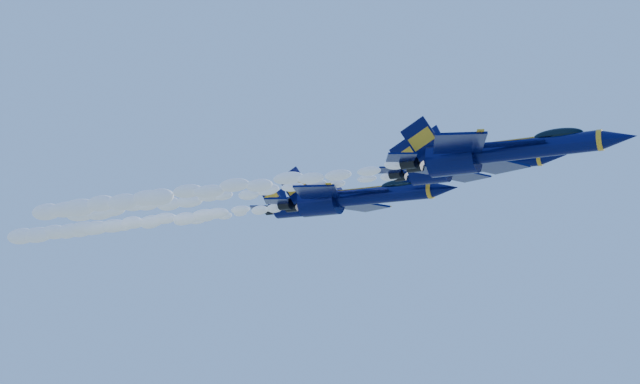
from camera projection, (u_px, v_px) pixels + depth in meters
The scene contains 8 objects.
jet_lead at pixel (498, 151), 56.01m from camera, with size 16.22×13.30×6.03m.
smoke_trail_jet_lead at pixel (193, 192), 68.48m from camera, with size 39.32×1.81×1.63m, color white.
jet_second at pixel (464, 166), 67.74m from camera, with size 15.08×12.37×5.60m.
smoke_trail_jet_second at pixel (213, 198), 79.98m from camera, with size 39.32×1.68×1.51m, color white.
jet_third at pixel (354, 197), 77.67m from camera, with size 18.54×15.21×6.89m.
smoke_trail_jet_third at pixel (136, 222), 90.60m from camera, with size 39.32×2.07×1.86m, color white.
jet_fourth at pixel (312, 205), 92.95m from camera, with size 15.17×12.44×5.64m.
smoke_trail_jet_fourth at pixel (138, 225), 105.21m from camera, with size 39.32×1.69×1.52m, color white.
Camera 1 is at (28.53, -67.24, 137.90)m, focal length 45.00 mm.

